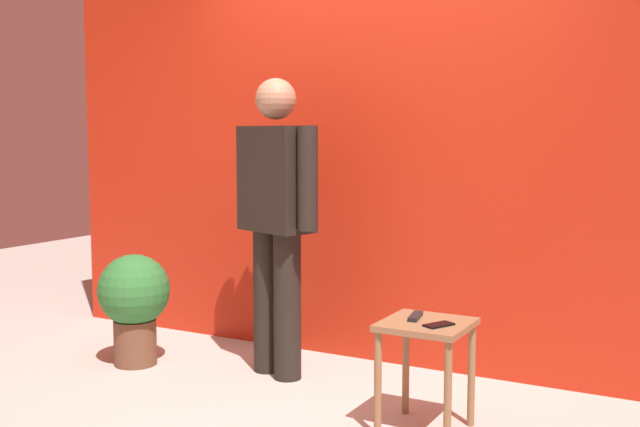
# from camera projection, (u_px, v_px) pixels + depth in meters

# --- Properties ---
(ground_plane) EXTENTS (12.00, 12.00, 0.00)m
(ground_plane) POSITION_uv_depth(u_px,v_px,m) (274.00, 419.00, 3.86)
(ground_plane) COLOR #B7B2A8
(back_wall_red) EXTENTS (4.77, 0.12, 2.83)m
(back_wall_red) POSITION_uv_depth(u_px,v_px,m) (377.00, 135.00, 4.77)
(back_wall_red) COLOR red
(back_wall_red) RESTS_ON ground_plane
(standing_person) EXTENTS (0.68, 0.38, 1.74)m
(standing_person) POSITION_uv_depth(u_px,v_px,m) (277.00, 211.00, 4.48)
(standing_person) COLOR black
(standing_person) RESTS_ON ground_plane
(side_table) EXTENTS (0.40, 0.40, 0.54)m
(side_table) POSITION_uv_depth(u_px,v_px,m) (426.00, 344.00, 3.67)
(side_table) COLOR olive
(side_table) RESTS_ON ground_plane
(cell_phone) EXTENTS (0.13, 0.16, 0.01)m
(cell_phone) POSITION_uv_depth(u_px,v_px,m) (439.00, 325.00, 3.57)
(cell_phone) COLOR black
(cell_phone) RESTS_ON side_table
(tv_remote) EXTENTS (0.07, 0.18, 0.02)m
(tv_remote) POSITION_uv_depth(u_px,v_px,m) (415.00, 316.00, 3.72)
(tv_remote) COLOR black
(tv_remote) RESTS_ON side_table
(potted_plant) EXTENTS (0.44, 0.44, 0.69)m
(potted_plant) POSITION_uv_depth(u_px,v_px,m) (134.00, 300.00, 4.74)
(potted_plant) COLOR brown
(potted_plant) RESTS_ON ground_plane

